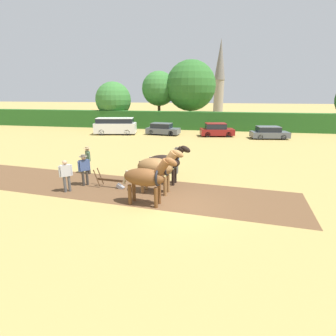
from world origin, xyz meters
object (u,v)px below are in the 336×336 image
tree_center_left (191,86)px  parked_van (115,126)px  draft_horse_lead_right (157,167)px  draft_horse_trail_left (166,162)px  farmer_at_plow (84,167)px  church_spire (220,74)px  farmer_onlooker_right (88,158)px  parked_car_center (269,133)px  tree_far_left (113,100)px  draft_horse_lead_left (147,177)px  farmer_beside_team (177,158)px  parked_car_left (163,129)px  tree_left (159,89)px  parked_car_center_left (217,130)px  plow (112,182)px  farmer_onlooker_left (66,174)px

tree_center_left → parked_van: size_ratio=1.82×
draft_horse_lead_right → draft_horse_trail_left: bearing=89.5°
farmer_at_plow → church_spire: bearing=125.1°
farmer_at_plow → farmer_onlooker_right: farmer_at_plow is taller
church_spire → parked_car_center: (5.97, -42.44, -8.89)m
tree_far_left → draft_horse_lead_left: size_ratio=2.44×
tree_far_left → farmer_beside_team: bearing=-59.6°
church_spire → draft_horse_trail_left: 60.26m
farmer_onlooker_right → parked_car_left: (1.43, 16.87, -0.37)m
church_spire → parked_van: 45.23m
tree_far_left → parked_van: 9.09m
tree_left → tree_center_left: 4.93m
farmer_at_plow → parked_car_center_left: farmer_at_plow is taller
farmer_at_plow → draft_horse_lead_right: bearing=37.3°
farmer_onlooker_right → parked_car_center: bearing=8.4°
tree_left → farmer_onlooker_right: tree_left is taller
draft_horse_lead_left → parked_car_center_left: draft_horse_lead_left is taller
farmer_at_plow → parked_car_center: 22.62m
draft_horse_lead_right → parked_car_center_left: 19.61m
plow → farmer_onlooker_left: 2.47m
farmer_beside_team → farmer_onlooker_right: bearing=-164.7°
church_spire → parked_car_center: 43.77m
draft_horse_lead_right → parked_car_center: bearing=70.3°
farmer_at_plow → parked_car_left: bearing=130.2°
tree_far_left → draft_horse_trail_left: tree_far_left is taller
draft_horse_lead_right → farmer_at_plow: size_ratio=1.46×
tree_center_left → parked_car_center_left: tree_center_left is taller
tree_left → church_spire: church_spire is taller
farmer_onlooker_right → parked_van: size_ratio=0.33×
tree_center_left → church_spire: church_spire is taller
draft_horse_lead_right → parked_car_left: size_ratio=0.62×
parked_car_left → draft_horse_trail_left: bearing=-70.6°
farmer_onlooker_right → parked_car_left: farmer_onlooker_right is taller
draft_horse_lead_left → farmer_onlooker_left: size_ratio=1.57×
farmer_onlooker_left → parked_car_center: (13.61, 19.51, -0.34)m
tree_left → tree_center_left: size_ratio=0.84×
farmer_at_plow → plow: bearing=38.9°
tree_left → farmer_onlooker_left: tree_left is taller
farmer_beside_team → farmer_onlooker_left: size_ratio=1.01×
tree_left → plow: bearing=-82.8°
parked_car_left → parked_car_center_left: 6.65m
tree_left → parked_car_center_left: tree_left is taller
parked_van → draft_horse_lead_right: bearing=-73.1°
parked_car_center → church_spire: bearing=89.7°
draft_horse_lead_left → draft_horse_trail_left: bearing=90.0°
tree_far_left → draft_horse_lead_right: tree_far_left is taller
church_spire → farmer_onlooker_right: church_spire is taller
farmer_onlooker_left → parked_car_left: size_ratio=0.41×
draft_horse_lead_left → parked_van: 22.27m
tree_far_left → parked_car_center_left: 17.69m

